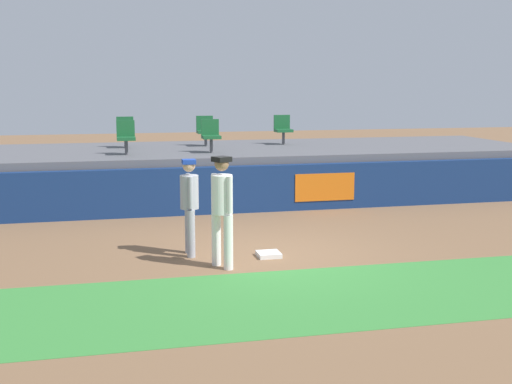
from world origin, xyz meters
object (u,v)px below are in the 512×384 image
at_px(first_base, 269,254).
at_px(seat_front_left, 126,135).
at_px(player_fielder_home, 222,204).
at_px(seat_front_center, 211,134).
at_px(seat_back_left, 125,130).
at_px(seat_back_right, 283,128).
at_px(player_runner_visitor, 189,200).
at_px(seat_back_center, 205,129).

distance_m(first_base, seat_front_left, 6.20).
distance_m(player_fielder_home, seat_front_center, 6.08).
bearing_deg(seat_back_left, seat_front_left, -91.39).
bearing_deg(seat_front_left, seat_back_left, 88.61).
relative_size(player_fielder_home, seat_back_left, 2.21).
relative_size(seat_front_left, seat_back_right, 1.00).
bearing_deg(player_runner_visitor, seat_back_left, -172.31).
relative_size(player_runner_visitor, seat_front_left, 2.05).
bearing_deg(seat_back_right, seat_back_left, -180.00).
distance_m(first_base, seat_front_center, 5.78).
height_order(first_base, seat_back_right, seat_back_right).
distance_m(player_runner_visitor, seat_front_center, 5.29).
xyz_separation_m(seat_back_center, seat_front_left, (-2.24, -1.80, -0.00)).
xyz_separation_m(player_fielder_home, seat_back_center, (0.91, 7.79, 0.69)).
distance_m(seat_back_right, seat_front_center, 2.99).
height_order(seat_back_right, seat_front_center, same).
height_order(seat_back_center, seat_front_left, same).
bearing_deg(seat_back_center, seat_front_left, -141.25).
bearing_deg(player_fielder_home, seat_front_center, 145.62).
distance_m(first_base, seat_back_left, 7.83).
height_order(seat_back_center, seat_front_center, same).
xyz_separation_m(seat_back_center, seat_back_left, (-2.20, -0.00, -0.00)).
relative_size(first_base, seat_back_right, 0.48).
relative_size(seat_back_left, seat_back_right, 1.00).
distance_m(first_base, seat_back_right, 7.84).
bearing_deg(seat_back_left, first_base, -73.23).
xyz_separation_m(first_base, seat_front_center, (-0.14, 5.51, 1.73)).
bearing_deg(seat_front_left, first_base, -67.82).
xyz_separation_m(seat_back_center, seat_front_center, (-0.13, -1.80, -0.00)).
bearing_deg(seat_front_left, player_runner_visitor, -79.91).
height_order(seat_back_left, seat_front_left, same).
bearing_deg(player_runner_visitor, seat_back_right, 153.06).
bearing_deg(first_base, player_runner_visitor, 162.70).
bearing_deg(player_runner_visitor, player_fielder_home, 25.79).
bearing_deg(seat_front_center, seat_back_right, 37.04).
relative_size(seat_back_center, seat_back_left, 1.00).
bearing_deg(player_fielder_home, seat_back_right, 130.92).
height_order(first_base, player_runner_visitor, player_runner_visitor).
bearing_deg(player_runner_visitor, first_base, 73.25).
relative_size(seat_back_left, seat_front_center, 1.00).
height_order(seat_front_left, seat_back_right, same).
bearing_deg(seat_back_right, first_base, -107.09).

